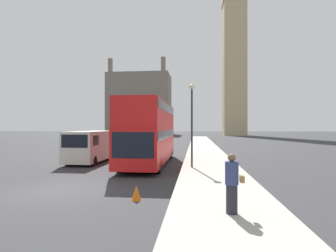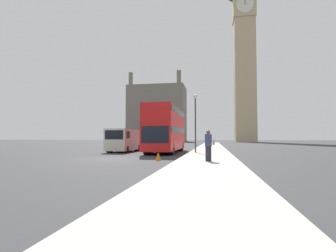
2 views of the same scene
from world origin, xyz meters
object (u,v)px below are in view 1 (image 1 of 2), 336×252
at_px(clock_tower, 234,39).
at_px(white_van, 91,145).
at_px(street_lamp, 192,112).
at_px(red_double_decker_bus, 150,130).
at_px(pedestrian, 232,184).

relative_size(clock_tower, white_van, 10.17).
xyz_separation_m(white_van, street_lamp, (7.75, -2.70, 2.39)).
bearing_deg(clock_tower, red_double_decker_bus, -103.21).
height_order(red_double_decker_bus, street_lamp, street_lamp).
bearing_deg(street_lamp, red_double_decker_bus, 147.12).
relative_size(white_van, pedestrian, 3.31).
relative_size(white_van, street_lamp, 1.11).
distance_m(red_double_decker_bus, white_van, 4.88).
height_order(clock_tower, white_van, clock_tower).
height_order(clock_tower, pedestrian, clock_tower).
bearing_deg(red_double_decker_bus, white_van, 171.28).
xyz_separation_m(red_double_decker_bus, pedestrian, (4.37, -10.77, -1.42)).
bearing_deg(red_double_decker_bus, street_lamp, -32.88).
distance_m(red_double_decker_bus, street_lamp, 3.84).
height_order(clock_tower, red_double_decker_bus, clock_tower).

